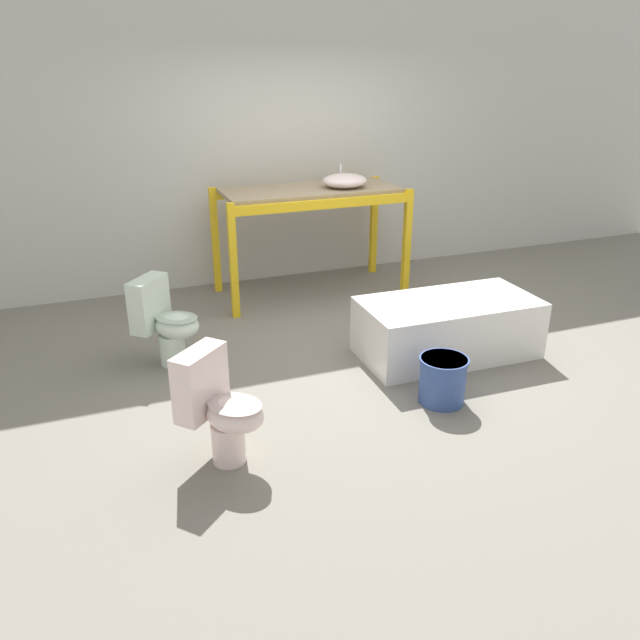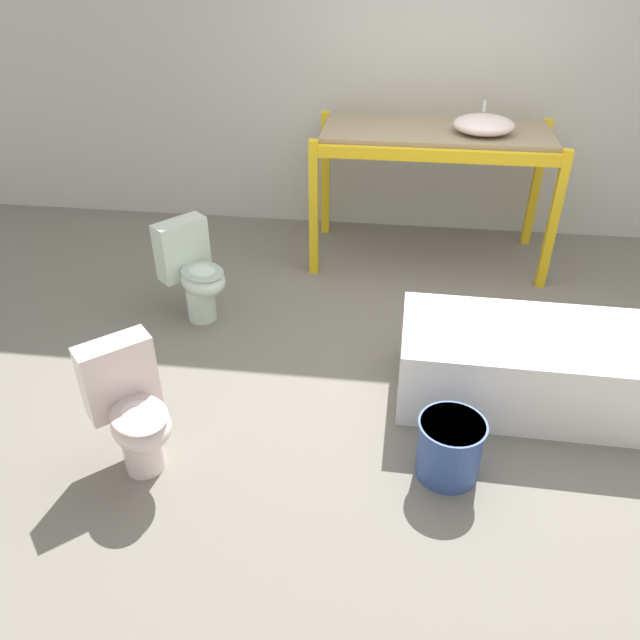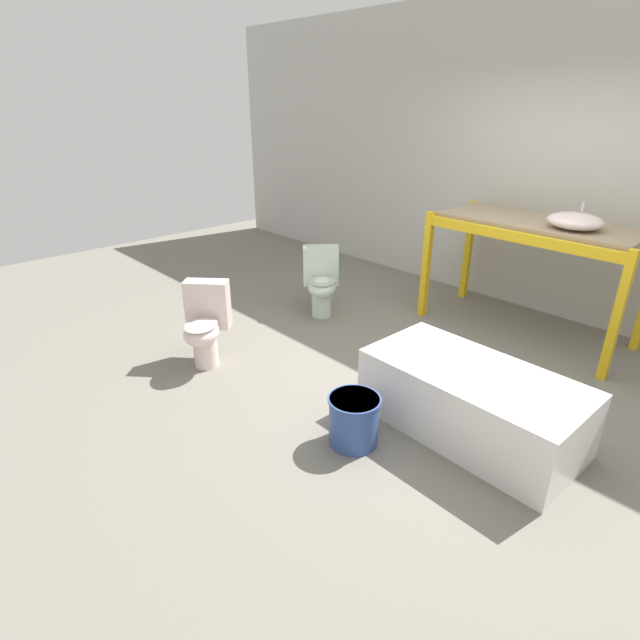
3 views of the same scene
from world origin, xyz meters
name	(u,v)px [view 1 (image 1 of 3)]	position (x,y,z in m)	size (l,w,h in m)	color
ground_plane	(360,339)	(0.00, 0.00, 0.00)	(12.00, 12.00, 0.00)	slate
warehouse_wall_rear	(287,134)	(0.00, 2.02, 1.60)	(10.80, 0.08, 3.20)	beige
shelving_rack	(310,205)	(0.01, 1.34, 0.96)	(1.94, 0.88, 1.13)	yellow
sink_basin	(345,181)	(0.36, 1.25, 1.20)	(0.47, 0.41, 0.22)	silver
bathtub_main	(448,323)	(0.57, -0.53, 0.28)	(1.50, 0.77, 0.49)	white
toilet_near	(220,406)	(-1.57, -1.36, 0.38)	(0.59, 0.61, 0.73)	silver
toilet_far	(165,321)	(-1.69, 0.14, 0.38)	(0.61, 0.59, 0.73)	silver
bucket_white	(443,379)	(0.10, -1.23, 0.18)	(0.36, 0.36, 0.35)	#334C8C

